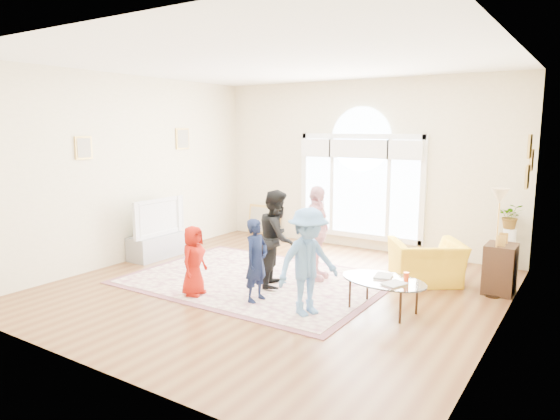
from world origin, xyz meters
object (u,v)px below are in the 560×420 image
Objects in this scene: television at (155,217)px; tv_console at (156,246)px; coffee_table at (383,281)px; area_rug at (257,280)px; armchair at (426,262)px.

tv_console is at bearing 180.00° from television.
tv_console is 4.44m from coffee_table.
area_rug is 2.33m from tv_console.
armchair is (4.52, 1.14, -0.43)m from television.
tv_console is at bearing -174.61° from coffee_table.
area_rug is 3.60× the size of tv_console.
television reaches higher than armchair.
tv_console is at bearing 176.87° from area_rug.
area_rug is at bearing -3.14° from television.
tv_console is (-2.32, 0.13, 0.20)m from area_rug.
television is at bearing -0.00° from tv_console.
television is 1.15× the size of armchair.
area_rug is at bearing -4.50° from armchair.
television is 4.44m from coffee_table.
coffee_table is at bearing -4.13° from television.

